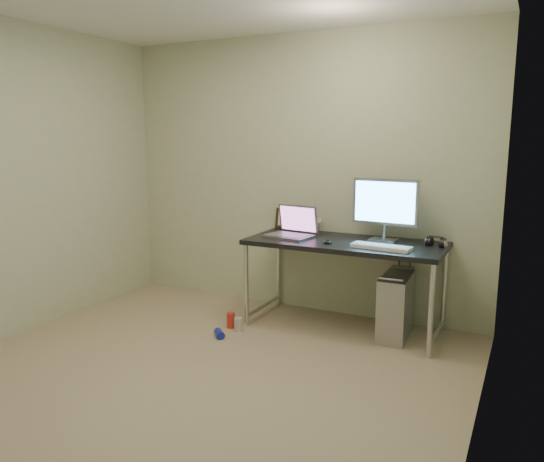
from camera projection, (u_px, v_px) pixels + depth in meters
The scene contains 18 objects.
floor at pixel (190, 381), 3.52m from camera, with size 3.50×3.50×0.00m, color tan.
wall_back at pixel (298, 175), 4.84m from camera, with size 3.50×0.02×2.50m, color beige.
wall_right at pixel (486, 211), 2.53m from camera, with size 0.02×3.50×2.50m, color beige.
desk at pixel (345, 250), 4.38m from camera, with size 1.61×0.70×0.75m.
tower_computer at pixel (396, 306), 4.25m from camera, with size 0.24×0.50×0.54m.
cable_a at pixel (399, 279), 4.52m from camera, with size 0.01×0.01×0.70m, color black.
cable_b at pixel (409, 283), 4.47m from camera, with size 0.01×0.01×0.72m, color black.
can_red at pixel (231, 320), 4.49m from camera, with size 0.07×0.07×0.13m, color red.
can_white at pixel (238, 325), 4.40m from camera, with size 0.06×0.06×0.12m, color silver.
can_blue at pixel (219, 334), 4.27m from camera, with size 0.06×0.06×0.12m, color #1927C0.
laptop at pixel (292, 229), 4.56m from camera, with size 0.42×0.36×0.26m.
monitor at pixel (385, 205), 4.32m from camera, with size 0.55×0.17×0.51m.
keyboard at pixel (381, 247), 4.07m from camera, with size 0.46×0.15×0.03m, color white.
mouse_right at pixel (407, 248), 4.02m from camera, with size 0.06×0.10×0.03m, color black.
mouse_left at pixel (328, 241), 4.27m from camera, with size 0.07×0.11×0.04m, color black.
headphones at pixel (436, 243), 4.15m from camera, with size 0.16×0.10×0.10m.
picture_frame at pixel (288, 219), 4.92m from camera, with size 0.24×0.03×0.19m, color black.
webcam at pixel (319, 222), 4.76m from camera, with size 0.05×0.04×0.12m.
Camera 1 is at (1.95, -2.70, 1.61)m, focal length 35.00 mm.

